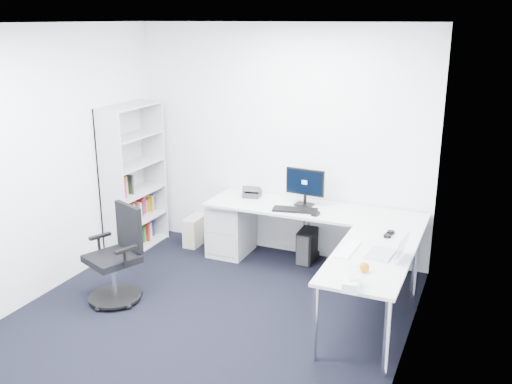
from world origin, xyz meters
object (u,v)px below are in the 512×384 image
at_px(bookshelf, 134,179).
at_px(l_desk, 303,249).
at_px(task_chair, 112,256).
at_px(monitor, 305,187).
at_px(laptop, 381,243).

bearing_deg(bookshelf, l_desk, -1.32).
bearing_deg(bookshelf, task_chair, -64.75).
height_order(task_chair, monitor, monitor).
distance_m(l_desk, laptop, 1.24).
bearing_deg(laptop, bookshelf, 171.92).
relative_size(l_desk, bookshelf, 1.37).
bearing_deg(task_chair, laptop, 34.86).
height_order(l_desk, bookshelf, bookshelf).
height_order(bookshelf, monitor, bookshelf).
distance_m(l_desk, monitor, 0.72).
xyz_separation_m(bookshelf, laptop, (3.12, -0.71, -0.07)).
bearing_deg(l_desk, task_chair, -142.41).
distance_m(task_chair, monitor, 2.22).
height_order(bookshelf, laptop, bookshelf).
distance_m(l_desk, task_chair, 2.00).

